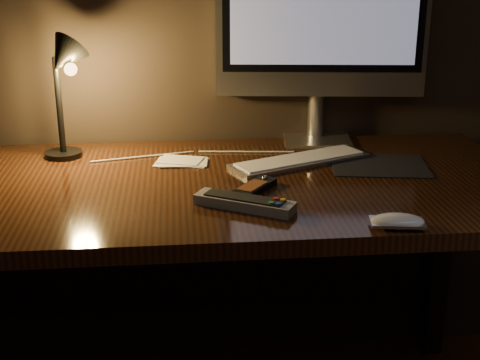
{
  "coord_description": "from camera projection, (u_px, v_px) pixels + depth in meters",
  "views": [
    {
      "loc": [
        -0.09,
        0.29,
        1.3
      ],
      "look_at": [
        0.06,
        1.73,
        0.79
      ],
      "focal_mm": 50.0,
      "sensor_mm": 36.0,
      "label": 1
    }
  ],
  "objects": [
    {
      "name": "papers",
      "position": [
        181.0,
        162.0,
        1.8
      ],
      "size": [
        0.15,
        0.12,
        0.01
      ],
      "primitive_type": "cube",
      "rotation": [
        0.0,
        0.0,
        -0.22
      ],
      "color": "white",
      "rests_on": "desk"
    },
    {
      "name": "keyboard",
      "position": [
        300.0,
        160.0,
        1.8
      ],
      "size": [
        0.4,
        0.26,
        0.01
      ],
      "primitive_type": "cube",
      "rotation": [
        0.0,
        0.0,
        0.41
      ],
      "color": "silver",
      "rests_on": "desk"
    },
    {
      "name": "mouse",
      "position": [
        397.0,
        223.0,
        1.38
      ],
      "size": [
        0.12,
        0.07,
        0.02
      ],
      "primitive_type": "ellipsoid",
      "rotation": [
        0.0,
        0.0,
        -0.15
      ],
      "color": "white",
      "rests_on": "desk"
    },
    {
      "name": "desk",
      "position": [
        212.0,
        218.0,
        1.77
      ],
      "size": [
        1.6,
        0.75,
        0.75
      ],
      "color": "#32190B",
      "rests_on": "ground"
    },
    {
      "name": "monitor",
      "position": [
        322.0,
        13.0,
        1.88
      ],
      "size": [
        0.6,
        0.2,
        0.63
      ],
      "rotation": [
        0.0,
        0.0,
        -0.12
      ],
      "color": "silver",
      "rests_on": "desk"
    },
    {
      "name": "mousepad",
      "position": [
        379.0,
        165.0,
        1.77
      ],
      "size": [
        0.28,
        0.24,
        0.0
      ],
      "primitive_type": "cube",
      "rotation": [
        0.0,
        0.0,
        -0.16
      ],
      "color": "black",
      "rests_on": "desk"
    },
    {
      "name": "desk_lamp",
      "position": [
        63.0,
        75.0,
        1.75
      ],
      "size": [
        0.18,
        0.18,
        0.35
      ],
      "rotation": [
        0.0,
        0.0,
        -0.33
      ],
      "color": "black",
      "rests_on": "desk"
    },
    {
      "name": "tv_remote",
      "position": [
        245.0,
        202.0,
        1.48
      ],
      "size": [
        0.23,
        0.16,
        0.03
      ],
      "rotation": [
        0.0,
        0.0,
        -0.52
      ],
      "color": "gray",
      "rests_on": "desk"
    },
    {
      "name": "media_remote",
      "position": [
        256.0,
        187.0,
        1.59
      ],
      "size": [
        0.12,
        0.13,
        0.02
      ],
      "rotation": [
        0.0,
        0.0,
        0.94
      ],
      "color": "black",
      "rests_on": "desk"
    },
    {
      "name": "cable",
      "position": [
        195.0,
        155.0,
        1.85
      ],
      "size": [
        0.56,
        0.02,
        0.0
      ],
      "primitive_type": "cylinder",
      "rotation": [
        0.0,
        1.57,
        0.03
      ],
      "color": "white",
      "rests_on": "desk"
    }
  ]
}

